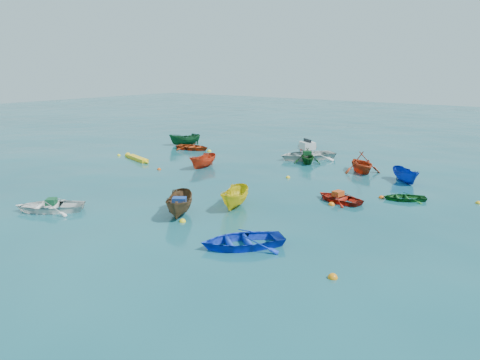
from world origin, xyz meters
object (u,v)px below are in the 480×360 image
Objects in this scene: dinghy_blue_se at (242,246)px; motorboat_white at (307,159)px; kayak_yellow at (138,160)px; dinghy_white_near at (50,211)px.

dinghy_blue_se is 20.21m from motorboat_white.
dinghy_blue_se is 0.97× the size of kayak_yellow.
motorboat_white is at bearing 128.55° from dinghy_white_near.
dinghy_white_near is at bearing -130.60° from dinghy_blue_se.
motorboat_white reaches higher than kayak_yellow.
dinghy_blue_se reaches higher than dinghy_white_near.
kayak_yellow is (-6.80, 12.14, 0.00)m from dinghy_white_near.
dinghy_white_near reaches higher than kayak_yellow.
kayak_yellow is 14.05m from motorboat_white.
dinghy_white_near is 0.74× the size of motorboat_white.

